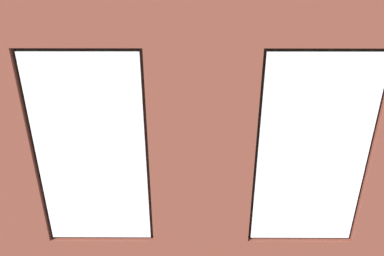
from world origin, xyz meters
TOP-DOWN VIEW (x-y plane):
  - ground_plane at (0.00, 0.00)m, footprint 6.26×5.42m
  - brick_wall_with_windows at (0.00, 2.33)m, footprint 5.66×0.30m
  - white_wall_right at (2.78, 0.20)m, footprint 0.10×4.42m
  - couch_by_window at (0.82, 1.68)m, footprint 1.81×0.87m
  - couch_left at (-2.13, 0.30)m, footprint 1.01×2.05m
  - coffee_table at (0.33, -0.25)m, footprint 1.27×0.75m
  - cup_ceramic at (0.71, -0.14)m, footprint 0.07×0.07m
  - candle_jar at (0.33, -0.25)m, footprint 0.08×0.08m
  - table_plant_small at (-0.02, -0.39)m, footprint 0.18×0.18m
  - remote_black at (0.49, -0.35)m, footprint 0.17×0.06m
  - remote_silver at (0.23, -0.14)m, footprint 0.06×0.17m
  - media_console at (2.48, 0.33)m, footprint 1.21×0.42m
  - tv_flatscreen at (2.48, 0.33)m, footprint 1.13×0.20m
  - papasan_chair at (0.19, -1.64)m, footprint 1.10×1.10m
  - potted_plant_between_couches at (-0.53, 1.63)m, footprint 0.62×0.62m
  - potted_plant_near_tv at (1.93, 1.38)m, footprint 0.76×0.78m
  - potted_plant_corner_near_left at (-2.28, -1.72)m, footprint 0.89×1.03m
  - potted_plant_by_left_couch at (-1.73, -1.14)m, footprint 0.32×0.32m

SIDE VIEW (x-z plane):
  - ground_plane at x=0.00m, z-range -0.10..0.00m
  - media_console at x=2.48m, z-range 0.00..0.49m
  - couch_left at x=-2.13m, z-range -0.07..0.73m
  - couch_by_window at x=0.82m, z-range -0.07..0.73m
  - coffee_table at x=0.33m, z-range 0.17..0.63m
  - potted_plant_by_left_couch at x=-1.73m, z-range 0.11..0.76m
  - papasan_chair at x=0.19m, z-range 0.10..0.79m
  - remote_black at x=0.49m, z-range 0.46..0.48m
  - remote_silver at x=0.23m, z-range 0.46..0.48m
  - cup_ceramic at x=0.71m, z-range 0.46..0.55m
  - candle_jar at x=0.33m, z-range 0.46..0.57m
  - table_plant_small at x=-0.02m, z-range 0.47..0.75m
  - potted_plant_between_couches at x=-0.53m, z-range 0.17..1.14m
  - potted_plant_near_tv at x=1.93m, z-range 0.05..1.46m
  - tv_flatscreen at x=2.48m, z-range 0.49..1.25m
  - potted_plant_corner_near_left at x=-2.28m, z-range 0.22..1.62m
  - brick_wall_with_windows at x=0.00m, z-range -0.01..3.52m
  - white_wall_right at x=2.78m, z-range 0.00..3.53m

